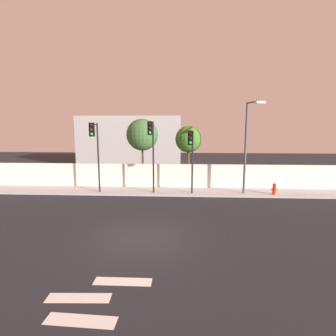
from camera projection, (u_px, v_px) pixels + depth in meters
The scene contains 12 objects.
ground_plane at pixel (142, 238), 11.29m from camera, with size 80.00×80.00×0.00m, color black.
sidewalk at pixel (159, 191), 19.38m from camera, with size 36.00×2.40×0.15m, color #AFAFAF.
perimeter_wall at pixel (160, 175), 20.50m from camera, with size 36.00×0.18×1.80m, color white.
crosswalk_marking at pixel (92, 309), 6.86m from camera, with size 2.87×3.01×0.01m.
traffic_light_left at pixel (191, 148), 17.34m from camera, with size 0.43×1.67×4.40m.
traffic_light_center at pixel (152, 142), 17.75m from camera, with size 0.36×1.12×5.02m.
traffic_light_right at pixel (95, 143), 17.72m from camera, with size 0.35×1.57×4.93m.
street_lamp_curbside at pixel (248, 140), 17.80m from camera, with size 0.81×1.78×6.31m.
fire_hydrant at pixel (274, 188), 18.12m from camera, with size 0.44×0.26×0.81m.
roadside_tree_leftmost at pixel (142, 135), 20.94m from camera, with size 2.55×2.55×5.48m.
roadside_tree_midleft at pixel (189, 140), 20.80m from camera, with size 2.13×2.13×4.92m.
low_building_distant at pixel (132, 141), 34.28m from camera, with size 12.82×6.00×6.21m, color #B1B1B1.
Camera 1 is at (1.71, -10.63, 4.71)m, focal length 27.87 mm.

